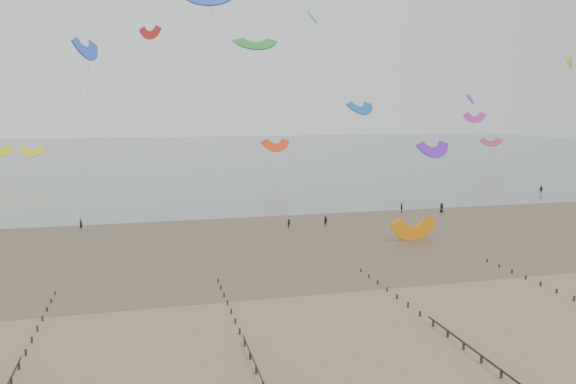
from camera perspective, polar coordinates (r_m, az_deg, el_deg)
The scene contains 6 objects.
ground at distance 59.85m, azimuth 8.09°, elevation -11.48°, with size 500.00×500.00×0.00m, color brown.
sea_and_shore at distance 90.43m, azimuth -2.62°, elevation -4.49°, with size 500.00×665.00×0.03m.
kitesurfer_lead at distance 101.52m, azimuth -20.29°, elevation -3.08°, with size 0.62×0.41×1.70m, color black.
kitesurfers at distance 115.67m, azimuth 13.53°, elevation -1.40°, with size 146.15×24.34×1.87m.
grounded_kite at distance 90.15m, azimuth 12.66°, elevation -4.74°, with size 7.06×3.70×5.38m, color orange, non-canonical shape.
kites_airborne at distance 147.04m, azimuth -12.09°, elevation 8.76°, with size 221.51×122.47×42.81m.
Camera 1 is at (-21.63, -51.93, 20.45)m, focal length 35.00 mm.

